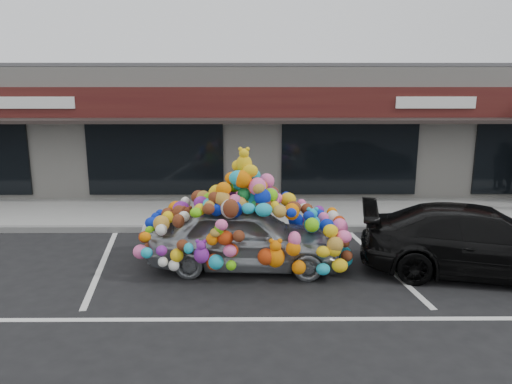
{
  "coord_description": "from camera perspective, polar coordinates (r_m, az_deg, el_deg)",
  "views": [
    {
      "loc": [
        0.0,
        -9.8,
        3.87
      ],
      "look_at": [
        0.08,
        1.4,
        1.3
      ],
      "focal_mm": 35.0,
      "sensor_mm": 36.0,
      "label": 1
    }
  ],
  "objects": [
    {
      "name": "ground",
      "position": [
        10.54,
        -0.4,
        -8.63
      ],
      "size": [
        90.0,
        90.0,
        0.0
      ],
      "primitive_type": "plane",
      "color": "black",
      "rests_on": "ground"
    },
    {
      "name": "shop_building",
      "position": [
        18.32,
        -0.41,
        7.57
      ],
      "size": [
        24.0,
        7.2,
        4.31
      ],
      "color": "beige",
      "rests_on": "ground"
    },
    {
      "name": "sidewalk",
      "position": [
        14.31,
        -0.4,
        -2.46
      ],
      "size": [
        26.0,
        3.0,
        0.15
      ],
      "primitive_type": "cube",
      "color": "gray",
      "rests_on": "ground"
    },
    {
      "name": "kerb",
      "position": [
        12.87,
        -0.4,
        -4.23
      ],
      "size": [
        26.0,
        0.18,
        0.16
      ],
      "primitive_type": "cube",
      "color": "slate",
      "rests_on": "ground"
    },
    {
      "name": "parking_stripe_left",
      "position": [
        11.19,
        -17.18,
        -7.89
      ],
      "size": [
        0.73,
        4.37,
        0.01
      ],
      "primitive_type": "cube",
      "rotation": [
        0.0,
        0.0,
        0.14
      ],
      "color": "silver",
      "rests_on": "ground"
    },
    {
      "name": "parking_stripe_mid",
      "position": [
        11.08,
        14.38,
        -7.92
      ],
      "size": [
        0.73,
        4.37,
        0.01
      ],
      "primitive_type": "cube",
      "rotation": [
        0.0,
        0.0,
        0.14
      ],
      "color": "silver",
      "rests_on": "ground"
    },
    {
      "name": "lane_line",
      "position": [
        8.67,
        13.35,
        -13.93
      ],
      "size": [
        14.0,
        0.12,
        0.01
      ],
      "primitive_type": "cube",
      "color": "silver",
      "rests_on": "ground"
    },
    {
      "name": "toy_car",
      "position": [
        10.31,
        -1.26,
        -4.23
      ],
      "size": [
        2.87,
        4.29,
        2.45
      ],
      "rotation": [
        0.0,
        0.0,
        1.51
      ],
      "color": "#ACB1B7",
      "rests_on": "ground"
    },
    {
      "name": "black_sedan",
      "position": [
        10.95,
        24.34,
        -5.19
      ],
      "size": [
        2.81,
        4.99,
        1.37
      ],
      "primitive_type": "imported",
      "rotation": [
        0.0,
        0.0,
        1.37
      ],
      "color": "black",
      "rests_on": "ground"
    }
  ]
}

